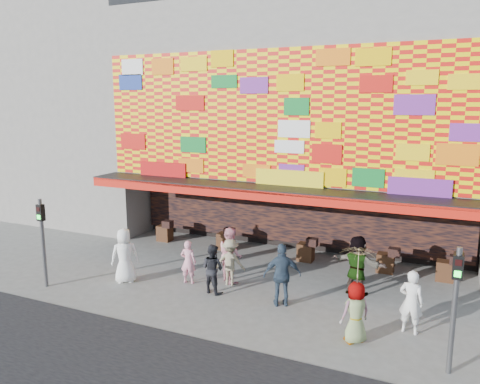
% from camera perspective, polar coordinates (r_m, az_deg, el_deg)
% --- Properties ---
extents(ground, '(90.00, 90.00, 0.00)m').
position_cam_1_polar(ground, '(14.96, -0.98, -13.15)').
color(ground, slate).
rests_on(ground, ground).
extents(shop_building, '(15.20, 9.40, 10.00)m').
position_cam_1_polar(shop_building, '(21.35, 8.51, 8.47)').
color(shop_building, gray).
rests_on(shop_building, ground).
extents(neighbor_left, '(11.00, 8.00, 12.00)m').
position_cam_1_polar(neighbor_left, '(27.74, -18.77, 10.14)').
color(neighbor_left, gray).
rests_on(neighbor_left, ground).
extents(signal_left, '(0.22, 0.20, 3.00)m').
position_cam_1_polar(signal_left, '(16.76, -22.96, -4.62)').
color(signal_left, '#59595B').
rests_on(signal_left, ground).
extents(signal_right, '(0.22, 0.20, 3.00)m').
position_cam_1_polar(signal_right, '(11.64, 24.77, -11.50)').
color(signal_right, '#59595B').
rests_on(signal_right, ground).
extents(ped_a, '(1.10, 1.06, 1.89)m').
position_cam_1_polar(ped_a, '(16.57, -13.87, -7.54)').
color(ped_a, white).
rests_on(ped_a, ground).
extents(ped_b, '(0.60, 0.44, 1.51)m').
position_cam_1_polar(ped_b, '(16.16, -6.33, -8.47)').
color(ped_b, pink).
rests_on(ped_b, ground).
extents(ped_c, '(0.90, 0.77, 1.61)m').
position_cam_1_polar(ped_c, '(15.33, -3.37, -9.30)').
color(ped_c, black).
rests_on(ped_c, ground).
extents(ped_d, '(1.10, 0.73, 1.58)m').
position_cam_1_polar(ped_d, '(15.95, -1.20, -8.53)').
color(ped_d, gray).
rests_on(ped_d, ground).
extents(ped_e, '(1.23, 0.94, 1.95)m').
position_cam_1_polar(ped_e, '(14.36, 5.16, -10.04)').
color(ped_e, '#2F4053').
rests_on(ped_e, ground).
extents(ped_f, '(1.89, 0.95, 1.95)m').
position_cam_1_polar(ped_f, '(15.59, 14.10, -8.63)').
color(ped_f, gray).
rests_on(ped_f, ground).
extents(ped_g, '(0.93, 0.91, 1.62)m').
position_cam_1_polar(ped_g, '(12.68, 13.92, -14.08)').
color(ped_g, gray).
rests_on(ped_g, ground).
extents(ped_h, '(0.69, 0.50, 1.75)m').
position_cam_1_polar(ped_h, '(13.56, 20.13, -12.46)').
color(ped_h, white).
rests_on(ped_h, ground).
extents(ped_i, '(1.17, 1.15, 1.90)m').
position_cam_1_polar(ped_i, '(16.21, -1.18, -7.61)').
color(ped_i, pink).
rests_on(ped_i, ground).
extents(parasol, '(0.98, 0.99, 1.79)m').
position_cam_1_polar(parasol, '(12.19, 14.20, -8.48)').
color(parasol, '#FFECA0').
rests_on(parasol, ground).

